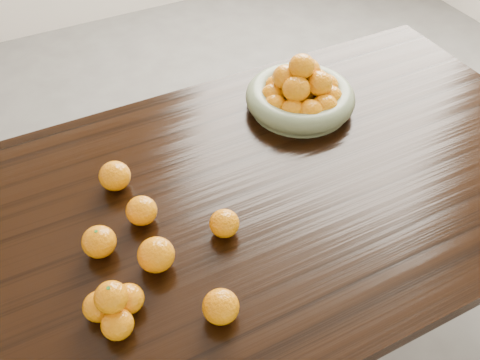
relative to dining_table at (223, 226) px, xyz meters
name	(u,v)px	position (x,y,z in m)	size (l,w,h in m)	color
ground	(227,349)	(0.00, 0.00, -0.66)	(5.00, 5.00, 0.00)	#63615D
dining_table	(223,226)	(0.00, 0.00, 0.00)	(2.00, 1.00, 0.75)	black
fruit_bowl	(301,94)	(0.38, 0.25, 0.14)	(0.33, 0.33, 0.18)	gray
orange_pyramid	(114,306)	(-0.33, -0.19, 0.13)	(0.13, 0.12, 0.11)	#FD9707
loose_orange_0	(99,242)	(-0.31, -0.01, 0.13)	(0.08, 0.08, 0.07)	#FD9707
loose_orange_1	(221,307)	(-0.14, -0.29, 0.12)	(0.08, 0.08, 0.07)	#FD9707
loose_orange_2	(224,223)	(-0.04, -0.09, 0.12)	(0.07, 0.07, 0.07)	#FD9707
loose_orange_3	(115,176)	(-0.22, 0.18, 0.13)	(0.08, 0.08, 0.07)	#FD9707
loose_orange_4	(156,255)	(-0.21, -0.11, 0.13)	(0.08, 0.08, 0.08)	#FD9707
loose_orange_5	(142,211)	(-0.20, 0.04, 0.12)	(0.08, 0.08, 0.07)	#FD9707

